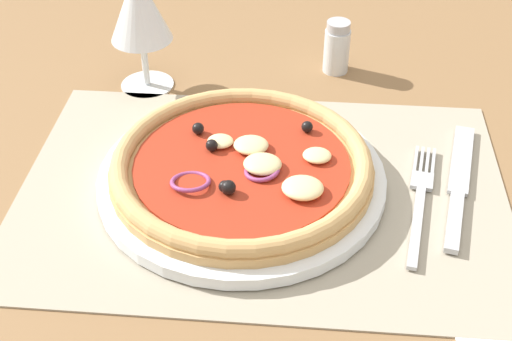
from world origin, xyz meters
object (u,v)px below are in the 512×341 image
pizza (242,165)px  pepper_shaker (337,47)px  plate (242,178)px  knife (459,182)px  fork (420,196)px  wine_glass (139,9)px

pizza → pepper_shaker: bearing=68.5°
pizza → pepper_shaker: 25.52cm
pizza → pepper_shaker: (9.37, 23.73, 0.49)cm
plate → pizza: size_ratio=1.10×
pizza → pepper_shaker: size_ratio=3.91×
pizza → knife: (21.66, 1.71, -2.11)cm
plate → pepper_shaker: 25.61cm
knife → fork: bearing=132.4°
knife → wine_glass: 39.97cm
wine_glass → pepper_shaker: bearing=13.7°
knife → wine_glass: size_ratio=1.34×
wine_glass → plate: bearing=-53.4°
knife → plate: bearing=106.3°
knife → wine_glass: (-35.19, 16.45, 9.42)cm
fork → wine_glass: bearing=68.6°
fork → pepper_shaker: (-8.23, 24.42, 2.63)cm
fork → pepper_shaker: size_ratio=2.69×
fork → wine_glass: wine_glass is taller
wine_glass → pizza: bearing=-53.3°
plate → pepper_shaker: (9.44, 23.71, 2.21)cm
pizza → plate: bearing=161.2°
plate → pizza: pizza is taller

